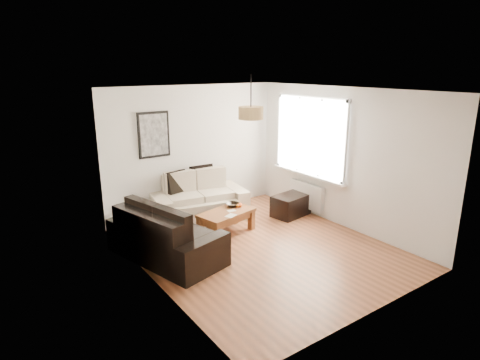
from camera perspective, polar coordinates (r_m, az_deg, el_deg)
floor at (r=6.88m, az=2.91°, el=-9.57°), size 4.50×4.50×0.00m
ceiling at (r=6.23m, az=3.25°, el=12.58°), size 3.80×4.50×0.00m
wall_back at (r=8.27m, az=-6.60°, el=4.23°), size 3.80×0.04×2.60m
wall_front at (r=4.95m, az=19.40°, el=-4.60°), size 3.80×0.04×2.60m
wall_left at (r=5.51m, az=-12.68°, el=-2.00°), size 0.04×4.50×2.60m
wall_right at (r=7.72m, az=14.26°, el=3.01°), size 0.04×4.50×2.60m
window_bay at (r=8.17m, az=9.97°, el=6.09°), size 0.14×1.90×1.60m
radiator at (r=8.43m, az=9.39°, el=-2.13°), size 0.10×0.90×0.52m
poster at (r=7.81m, az=-12.09°, el=6.28°), size 0.62×0.04×0.87m
pendant_shade at (r=6.50m, az=1.54°, el=9.46°), size 0.40×0.40×0.20m
loveseat_cream at (r=8.01m, az=-5.88°, el=-2.44°), size 1.95×1.29×0.90m
sofa_leather at (r=6.51m, az=-10.43°, el=-7.38°), size 1.38×2.09×0.83m
coffee_table at (r=7.38m, az=-1.92°, el=-5.99°), size 1.12×0.76×0.42m
ottoman at (r=8.28m, az=7.19°, el=-3.57°), size 0.82×0.60×0.43m
cushion_left at (r=7.95m, az=-8.98°, el=-0.27°), size 0.45×0.22×0.43m
cushion_right at (r=8.20m, az=-5.34°, el=0.51°), size 0.47×0.15×0.47m
fruit_bowl at (r=7.56m, az=-1.07°, el=-3.49°), size 0.31×0.31×0.06m
orange_a at (r=7.50m, az=0.02°, el=-3.58°), size 0.09×0.09×0.08m
orange_b at (r=7.55m, az=0.02°, el=-3.45°), size 0.08×0.08×0.06m
orange_c at (r=7.48m, az=-0.32°, el=-3.63°), size 0.06×0.06×0.06m
papers at (r=7.09m, az=-1.31°, el=-5.06°), size 0.24×0.21×0.01m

